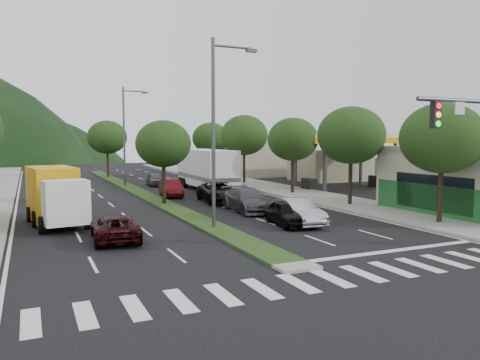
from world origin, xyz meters
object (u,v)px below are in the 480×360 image
suv_maroon (115,228)px  streetlight_near (217,124)px  tree_r_e (211,138)px  car_queue_a (288,213)px  tree_r_c (293,139)px  tree_med_far (107,137)px  streetlight_mid (126,131)px  car_queue_d (220,192)px  motorhome (207,169)px  tree_r_d (244,135)px  car_queue_b (248,200)px  box_truck (55,198)px  sedan_silver (298,212)px  car_queue_e (155,179)px  tree_r_a (442,138)px  tree_med_near (163,144)px  car_queue_c (171,188)px  tree_r_b (351,135)px

suv_maroon → streetlight_near: bearing=-168.0°
tree_r_e → car_queue_a: (-7.91, -32.76, -4.20)m
tree_r_c → streetlight_near: size_ratio=0.65×
tree_med_far → streetlight_mid: 11.02m
tree_r_c → tree_med_far: 26.83m
car_queue_d → motorhome: size_ratio=0.56×
tree_r_d → tree_med_far: 18.44m
car_queue_b → box_truck: 11.85m
streetlight_near → car_queue_b: 7.81m
sedan_silver → suv_maroon: bearing=-174.6°
tree_r_d → car_queue_e: 10.38m
car_queue_b → car_queue_e: bearing=96.4°
tree_r_a → car_queue_d: bearing=119.6°
car_queue_a → motorhome: size_ratio=0.41×
box_truck → tree_r_c: bearing=-167.9°
tree_med_near → box_truck: tree_med_near is taller
box_truck → car_queue_c: bearing=-141.9°
tree_r_b → tree_med_near: bearing=153.4°
tree_med_far → car_queue_d: size_ratio=1.25×
motorhome → box_truck: bearing=-135.2°
tree_r_d → motorhome: bearing=-144.8°
sedan_silver → car_queue_d: bearing=98.2°
tree_med_far → car_queue_e: tree_med_far is taller
sedan_silver → car_queue_c: bearing=105.9°
tree_r_c → car_queue_c: (-10.14, 2.67, -4.03)m
suv_maroon → motorhome: (11.54, 18.73, 1.40)m
streetlight_mid → tree_r_c: bearing=-47.8°
car_queue_c → sedan_silver: bearing=-72.6°
tree_r_b → streetlight_near: 12.47m
tree_med_far → box_truck: (-7.62, -31.06, -3.50)m
tree_r_b → tree_r_d: bearing=90.0°
tree_r_e → car_queue_c: bearing=-120.3°
car_queue_b → car_queue_c: bearing=105.8°
tree_med_far → car_queue_d: bearing=-80.9°
tree_r_d → car_queue_c: bearing=-144.1°
tree_r_b → motorhome: tree_r_b is taller
tree_r_d → car_queue_d: bearing=-122.2°
car_queue_c → motorhome: size_ratio=0.43×
tree_r_d → box_truck: tree_r_d is taller
tree_r_b → car_queue_e: (-9.10, 20.13, -4.39)m
tree_r_e → tree_r_a: bearing=-90.0°
car_queue_d → motorhome: (2.02, 8.27, 1.25)m
tree_med_far → streetlight_mid: bearing=-88.9°
streetlight_mid → car_queue_d: size_ratio=1.80×
car_queue_c → motorhome: 5.62m
tree_med_far → suv_maroon: 37.43m
sedan_silver → tree_r_b: bearing=38.5°
tree_r_c → streetlight_mid: bearing=132.2°
tree_r_d → streetlight_mid: size_ratio=0.72×
box_truck → motorhome: size_ratio=0.67×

